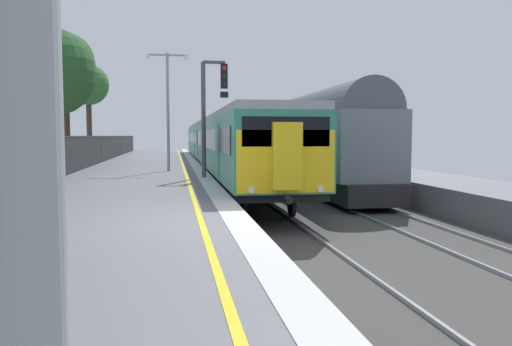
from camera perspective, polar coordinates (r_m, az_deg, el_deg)
The scene contains 8 objects.
ground at distance 10.75m, azimuth 10.12°, elevation -8.28°, with size 17.40×110.00×1.21m.
commuter_train_at_platform at distance 33.58m, azimuth -4.25°, elevation 3.47°, with size 2.83×41.15×3.81m.
freight_train_adjacent_track at distance 43.39m, azimuth -0.07°, elevation 4.10°, with size 2.60×53.29×4.76m.
signal_gantry at distance 20.79m, azimuth -5.19°, elevation 7.71°, with size 1.10×0.24×4.74m.
platform_lamp_mid at distance 24.87m, azimuth -9.95°, elevation 7.95°, with size 2.00×0.20×5.67m.
background_tree_left at distance 28.37m, azimuth -22.29°, elevation 10.26°, with size 4.52×4.52×7.25m.
background_tree_centre at distance 32.68m, azimuth -20.83°, elevation 11.54°, with size 3.45×3.45×7.86m.
background_tree_right at distance 41.53m, azimuth -18.47°, elevation 9.26°, with size 3.15×3.15×7.24m.
Camera 1 is at (-0.88, -9.89, 1.71)m, focal length 35.32 mm.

